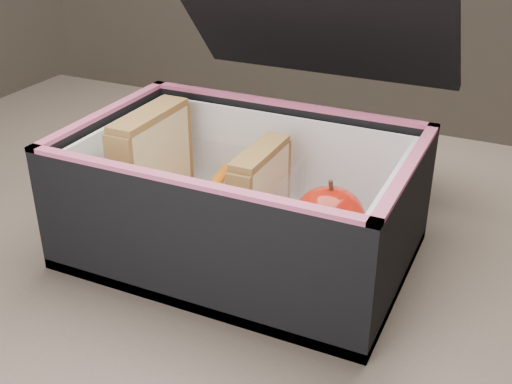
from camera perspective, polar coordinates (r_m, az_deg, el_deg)
kitchen_table at (r=0.68m, az=1.15°, el=-12.42°), size 1.20×0.80×0.75m
lunch_bag at (r=0.61m, az=-1.01°, el=0.34°), size 0.32×0.35×0.28m
plastic_tub at (r=0.64m, az=-4.53°, el=-0.54°), size 0.17×0.12×0.07m
sandwich_left at (r=0.66m, az=-9.18°, el=2.42°), size 0.03×0.10×0.11m
sandwich_right at (r=0.61m, az=0.35°, el=-0.31°), size 0.02×0.09×0.10m
carrot_sticks at (r=0.65m, az=-4.08°, el=-1.68°), size 0.05×0.16×0.03m
paper_napkin at (r=0.61m, az=6.80°, el=-5.48°), size 0.08×0.08×0.01m
red_apple at (r=0.59m, az=6.50°, el=-2.48°), size 0.09×0.09×0.07m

